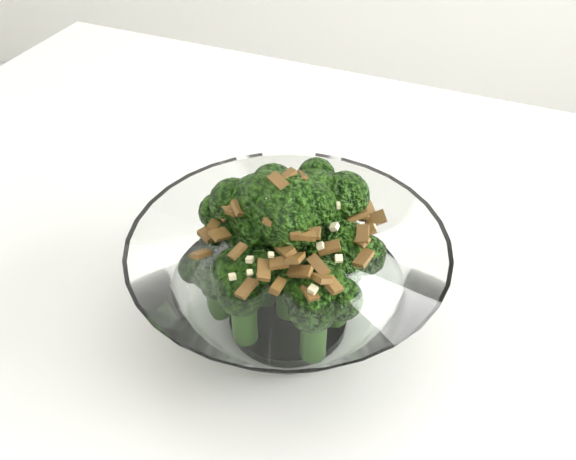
# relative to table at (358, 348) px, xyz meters

# --- Properties ---
(table) EXTENTS (1.33, 1.02, 0.75)m
(table) POSITION_rel_table_xyz_m (0.00, 0.00, 0.00)
(table) COLOR white
(table) RESTS_ON ground
(broccoli_dish) EXTENTS (0.24, 0.24, 0.15)m
(broccoli_dish) POSITION_rel_table_xyz_m (-0.06, -0.04, 0.12)
(broccoli_dish) COLOR white
(broccoli_dish) RESTS_ON table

